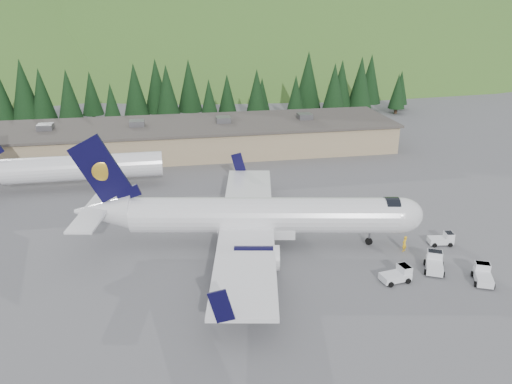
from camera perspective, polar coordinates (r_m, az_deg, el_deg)
The scene contains 11 objects.
ground at distance 56.06m, azimuth 1.12°, elevation -6.00°, with size 600.00×600.00×0.00m, color #58585D.
airliner at distance 54.59m, azimuth -0.03°, elevation -2.84°, with size 38.18×36.04×12.71m.
second_airliner at distance 75.71m, azimuth -21.26°, elevation 2.59°, with size 27.50×11.00×10.05m.
baggage_tug_a at distance 50.86m, azimuth 15.90°, elevation -9.06°, with size 3.10×2.14×1.55m.
baggage_tug_b at distance 59.59m, azimuth 20.57°, elevation -5.06°, with size 2.80×1.91×1.41m.
baggage_tug_c at distance 53.65m, azimuth 24.50°, elevation -8.58°, with size 2.67×3.30×1.58m.
terminal_building at distance 89.96m, azimuth -6.90°, elevation 6.23°, with size 71.00×17.00×6.10m.
baggage_tug_d at distance 53.95m, azimuth 19.72°, elevation -7.62°, with size 2.92×3.53×1.68m.
ramp_worker at distance 56.56m, azimuth 16.60°, elevation -5.68°, with size 0.65×0.43×1.80m, color yellow.
tree_line at distance 110.96m, azimuth -9.81°, elevation 11.38°, with size 111.13×16.78×13.67m.
hills at distance 285.35m, azimuth 3.17°, elevation -1.17°, with size 614.00×330.00×300.00m.
Camera 1 is at (-10.15, -48.82, 25.62)m, focal length 35.00 mm.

